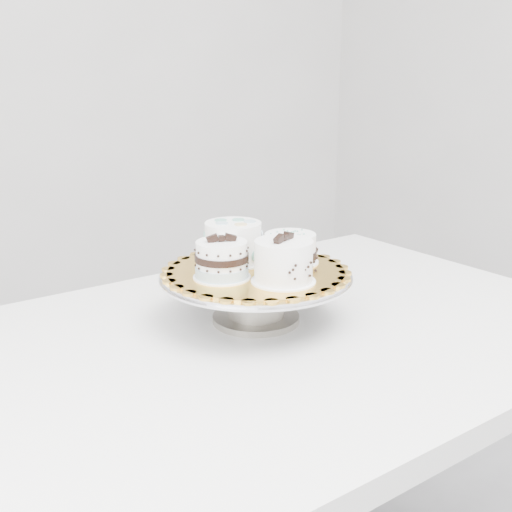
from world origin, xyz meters
TOP-DOWN VIEW (x-y plane):
  - table at (0.11, 0.08)m, footprint 1.28×0.87m
  - cake_stand at (0.12, 0.13)m, footprint 0.35×0.35m
  - cake_board at (0.12, 0.13)m, footprint 0.41×0.41m
  - cake_swirl at (0.12, 0.05)m, footprint 0.13×0.13m
  - cake_banded at (0.04, 0.13)m, footprint 0.12×0.12m
  - cake_dots at (0.11, 0.19)m, footprint 0.13×0.13m
  - cake_ribbon at (0.20, 0.13)m, footprint 0.11×0.11m

SIDE VIEW (x-z plane):
  - table at x=0.11m, z-range 0.30..1.05m
  - cake_stand at x=0.12m, z-range 0.77..0.86m
  - cake_board at x=0.12m, z-range 0.85..0.85m
  - cake_ribbon at x=0.20m, z-range 0.85..0.91m
  - cake_banded at x=0.04m, z-range 0.84..0.92m
  - cake_swirl at x=0.12m, z-range 0.84..0.93m
  - cake_dots at x=0.11m, z-range 0.85..0.93m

